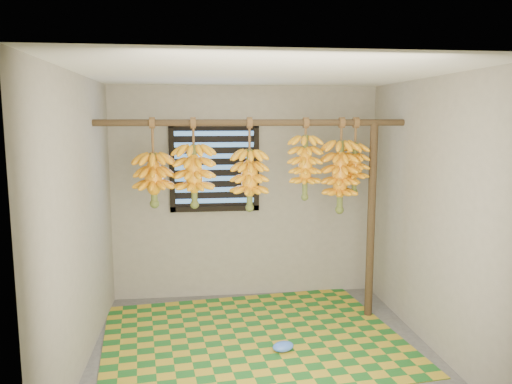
{
  "coord_description": "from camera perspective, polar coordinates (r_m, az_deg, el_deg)",
  "views": [
    {
      "loc": [
        -0.59,
        -4.08,
        2.04
      ],
      "look_at": [
        0.0,
        0.55,
        1.35
      ],
      "focal_mm": 35.0,
      "sensor_mm": 36.0,
      "label": 1
    }
  ],
  "objects": [
    {
      "name": "wall_left",
      "position": [
        4.27,
        -19.52,
        -3.44
      ],
      "size": [
        0.01,
        3.0,
        2.4
      ],
      "primitive_type": "cube",
      "color": "gray",
      "rests_on": "floor"
    },
    {
      "name": "banana_bunch_d",
      "position": [
        4.93,
        5.64,
        2.83
      ],
      "size": [
        0.32,
        0.32,
        0.8
      ],
      "color": "brown",
      "rests_on": "hanging_pole"
    },
    {
      "name": "banana_bunch_f",
      "position": [
        5.07,
        11.2,
        2.72
      ],
      "size": [
        0.28,
        0.28,
        0.75
      ],
      "color": "brown",
      "rests_on": "hanging_pole"
    },
    {
      "name": "woven_mat",
      "position": [
        4.87,
        -0.39,
        -16.3
      ],
      "size": [
        2.93,
        2.45,
        0.01
      ],
      "primitive_type": "cube",
      "rotation": [
        0.0,
        0.0,
        0.11
      ],
      "color": "#1B5C1F",
      "rests_on": "floor"
    },
    {
      "name": "hanging_pole",
      "position": [
        4.82,
        -0.23,
        7.93
      ],
      "size": [
        3.0,
        0.06,
        0.06
      ],
      "primitive_type": "cylinder",
      "rotation": [
        0.0,
        1.57,
        0.0
      ],
      "color": "#46321D",
      "rests_on": "wall_left"
    },
    {
      "name": "support_post",
      "position": [
        5.21,
        13.02,
        -3.33
      ],
      "size": [
        0.08,
        0.08,
        2.0
      ],
      "primitive_type": "cylinder",
      "color": "#46321D",
      "rests_on": "floor"
    },
    {
      "name": "plastic_bag",
      "position": [
        4.6,
        3.12,
        -17.22
      ],
      "size": [
        0.24,
        0.21,
        0.08
      ],
      "primitive_type": "ellipsoid",
      "rotation": [
        0.0,
        0.0,
        0.37
      ],
      "color": "#3D6FE5",
      "rests_on": "woven_mat"
    },
    {
      "name": "banana_bunch_b",
      "position": [
        4.81,
        -7.09,
        1.87
      ],
      "size": [
        0.38,
        0.38,
        0.85
      ],
      "color": "brown",
      "rests_on": "hanging_pole"
    },
    {
      "name": "banana_bunch_c",
      "position": [
        4.85,
        -0.74,
        1.41
      ],
      "size": [
        0.36,
        0.36,
        0.9
      ],
      "color": "brown",
      "rests_on": "hanging_pole"
    },
    {
      "name": "window",
      "position": [
        5.59,
        -4.76,
        2.83
      ],
      "size": [
        1.0,
        0.04,
        1.0
      ],
      "color": "black",
      "rests_on": "wall_back"
    },
    {
      "name": "banana_bunch_e",
      "position": [
        5.03,
        9.61,
        1.76
      ],
      "size": [
        0.36,
        0.36,
        0.94
      ],
      "color": "brown",
      "rests_on": "hanging_pole"
    },
    {
      "name": "ceiling",
      "position": [
        4.14,
        0.98,
        13.46
      ],
      "size": [
        3.0,
        3.0,
        0.01
      ],
      "primitive_type": "cube",
      "color": "silver",
      "rests_on": "wall_back"
    },
    {
      "name": "floor",
      "position": [
        4.6,
        0.9,
        -17.97
      ],
      "size": [
        3.0,
        3.0,
        0.01
      ],
      "primitive_type": "cube",
      "color": "#4A4A4A",
      "rests_on": "ground"
    },
    {
      "name": "banana_bunch_a",
      "position": [
        4.83,
        -11.6,
        1.41
      ],
      "size": [
        0.35,
        0.35,
        0.84
      ],
      "color": "brown",
      "rests_on": "hanging_pole"
    },
    {
      "name": "wall_right",
      "position": [
        4.66,
        19.59,
        -2.46
      ],
      "size": [
        0.01,
        3.0,
        2.4
      ],
      "primitive_type": "cube",
      "color": "gray",
      "rests_on": "floor"
    },
    {
      "name": "wall_back",
      "position": [
        5.68,
        -1.21,
        -0.1
      ],
      "size": [
        3.0,
        0.01,
        2.4
      ],
      "primitive_type": "cube",
      "color": "gray",
      "rests_on": "floor"
    }
  ]
}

